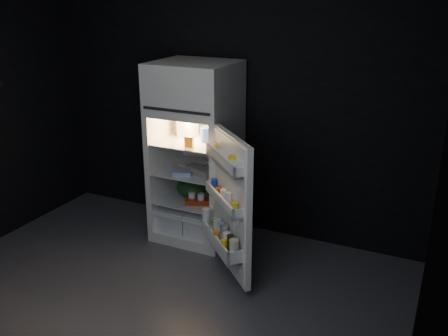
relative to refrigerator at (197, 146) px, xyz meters
The scene contains 18 objects.
floor 1.64m from the refrigerator, 81.24° to the right, with size 4.00×3.40×0.00m, color #4E4E53.
wall_back 0.58m from the refrigerator, 61.80° to the left, with size 4.00×0.00×2.70m, color black.
wall_right 2.60m from the refrigerator, 30.94° to the right, with size 0.00×3.40×2.70m, color black.
refrigerator is the anchor object (origin of this frame).
fridge_door 0.95m from the refrigerator, 44.93° to the right, with size 0.65×0.64×1.22m.
milk_jug 0.23m from the refrigerator, 158.62° to the left, with size 0.15×0.15×0.24m, color white.
mayo_jar 0.19m from the refrigerator, 15.33° to the right, with size 0.11×0.11×0.14m, color #1C439A.
jam_jar 0.29m from the refrigerator, ahead, with size 0.10×0.10×0.13m, color black.
amber_bottle 0.29m from the refrigerator, 168.31° to the left, with size 0.08×0.08×0.22m, color gold.
small_carton 0.28m from the refrigerator, 77.75° to the right, with size 0.08×0.06×0.10m, color orange.
egg_carton 0.27m from the refrigerator, 52.66° to the right, with size 0.32×0.12×0.07m, color gray.
pie 0.23m from the refrigerator, 159.35° to the left, with size 0.27×0.27×0.04m, color tan.
flat_package 0.32m from the refrigerator, 96.99° to the right, with size 0.18×0.09×0.04m, color #8AA5D6.
wrapped_pkg 0.28m from the refrigerator, 44.29° to the left, with size 0.13×0.11×0.05m, color beige.
produce_bag 0.44m from the refrigerator, 127.80° to the right, with size 0.31×0.26×0.20m, color #193815.
yogurt_tray 0.54m from the refrigerator, 62.21° to the right, with size 0.23×0.13×0.05m, color #942C0C.
small_can_red 0.51m from the refrigerator, 38.48° to the left, with size 0.07×0.07×0.09m, color #942C0C.
small_can_silver 0.53m from the refrigerator, 20.30° to the left, with size 0.07×0.07×0.09m, color silver.
Camera 1 is at (2.05, -2.80, 2.41)m, focal length 40.00 mm.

